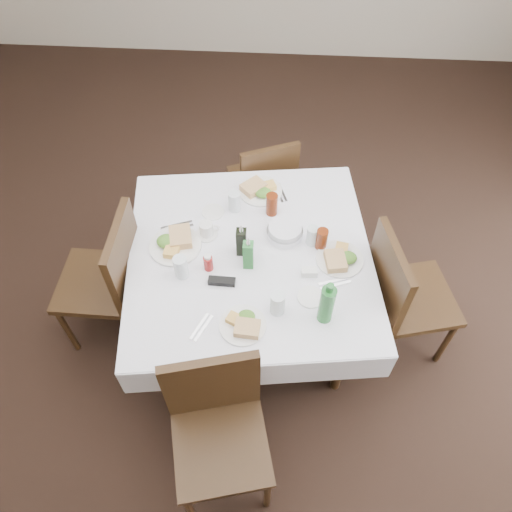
{
  "coord_description": "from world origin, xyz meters",
  "views": [
    {
      "loc": [
        0.31,
        -1.73,
        3.02
      ],
      "look_at": [
        0.2,
        -0.01,
        0.8
      ],
      "focal_mm": 35.0,
      "sensor_mm": 36.0,
      "label": 1
    }
  ],
  "objects_px": {
    "chair_east": "(401,292)",
    "oil_cruet_dark": "(241,241)",
    "coffee_mug": "(207,230)",
    "ketchup_bottle": "(208,263)",
    "chair_west": "(111,275)",
    "water_n": "(234,201)",
    "oil_cruet_green": "(248,254)",
    "water_w": "(181,267)",
    "water_e": "(312,236)",
    "chair_south": "(217,421)",
    "water_s": "(278,303)",
    "dining_table": "(250,262)",
    "bread_basket": "(285,231)",
    "chair_north": "(265,180)",
    "green_bottle": "(327,304)"
  },
  "relations": [
    {
      "from": "chair_east",
      "to": "oil_cruet_dark",
      "type": "relative_size",
      "value": 4.21
    },
    {
      "from": "chair_south",
      "to": "oil_cruet_dark",
      "type": "bearing_deg",
      "value": 86.75
    },
    {
      "from": "water_w",
      "to": "oil_cruet_green",
      "type": "height_order",
      "value": "oil_cruet_green"
    },
    {
      "from": "ketchup_bottle",
      "to": "chair_south",
      "type": "bearing_deg",
      "value": -81.1
    },
    {
      "from": "ketchup_bottle",
      "to": "oil_cruet_green",
      "type": "bearing_deg",
      "value": 9.39
    },
    {
      "from": "water_n",
      "to": "water_w",
      "type": "relative_size",
      "value": 0.95
    },
    {
      "from": "oil_cruet_dark",
      "to": "ketchup_bottle",
      "type": "relative_size",
      "value": 2.09
    },
    {
      "from": "water_e",
      "to": "oil_cruet_dark",
      "type": "bearing_deg",
      "value": -166.44
    },
    {
      "from": "chair_west",
      "to": "water_n",
      "type": "xyz_separation_m",
      "value": [
        0.71,
        0.42,
        0.25
      ]
    },
    {
      "from": "water_w",
      "to": "chair_south",
      "type": "bearing_deg",
      "value": -70.19
    },
    {
      "from": "chair_west",
      "to": "bread_basket",
      "type": "relative_size",
      "value": 4.7
    },
    {
      "from": "chair_south",
      "to": "oil_cruet_green",
      "type": "bearing_deg",
      "value": 83.27
    },
    {
      "from": "oil_cruet_dark",
      "to": "coffee_mug",
      "type": "height_order",
      "value": "oil_cruet_dark"
    },
    {
      "from": "water_n",
      "to": "chair_south",
      "type": "bearing_deg",
      "value": -89.07
    },
    {
      "from": "chair_east",
      "to": "water_e",
      "type": "bearing_deg",
      "value": 160.68
    },
    {
      "from": "water_w",
      "to": "coffee_mug",
      "type": "relative_size",
      "value": 1.01
    },
    {
      "from": "water_w",
      "to": "water_e",
      "type": "bearing_deg",
      "value": 21.06
    },
    {
      "from": "water_e",
      "to": "oil_cruet_dark",
      "type": "relative_size",
      "value": 0.53
    },
    {
      "from": "chair_north",
      "to": "coffee_mug",
      "type": "height_order",
      "value": "chair_north"
    },
    {
      "from": "bread_basket",
      "to": "oil_cruet_dark",
      "type": "relative_size",
      "value": 0.91
    },
    {
      "from": "chair_north",
      "to": "oil_cruet_dark",
      "type": "relative_size",
      "value": 3.67
    },
    {
      "from": "dining_table",
      "to": "chair_south",
      "type": "relative_size",
      "value": 1.59
    },
    {
      "from": "chair_north",
      "to": "chair_east",
      "type": "height_order",
      "value": "chair_east"
    },
    {
      "from": "chair_west",
      "to": "dining_table",
      "type": "bearing_deg",
      "value": 5.13
    },
    {
      "from": "chair_east",
      "to": "water_e",
      "type": "height_order",
      "value": "chair_east"
    },
    {
      "from": "chair_south",
      "to": "water_s",
      "type": "height_order",
      "value": "chair_south"
    },
    {
      "from": "water_w",
      "to": "chair_north",
      "type": "bearing_deg",
      "value": 69.09
    },
    {
      "from": "chair_east",
      "to": "ketchup_bottle",
      "type": "height_order",
      "value": "chair_east"
    },
    {
      "from": "chair_south",
      "to": "water_s",
      "type": "xyz_separation_m",
      "value": [
        0.27,
        0.54,
        0.27
      ]
    },
    {
      "from": "oil_cruet_green",
      "to": "water_e",
      "type": "bearing_deg",
      "value": 27.75
    },
    {
      "from": "bread_basket",
      "to": "water_s",
      "type": "bearing_deg",
      "value": -92.63
    },
    {
      "from": "bread_basket",
      "to": "coffee_mug",
      "type": "xyz_separation_m",
      "value": [
        -0.46,
        -0.03,
        0.01
      ]
    },
    {
      "from": "chair_north",
      "to": "water_w",
      "type": "bearing_deg",
      "value": -110.91
    },
    {
      "from": "dining_table",
      "to": "chair_north",
      "type": "bearing_deg",
      "value": 87.4
    },
    {
      "from": "chair_west",
      "to": "green_bottle",
      "type": "xyz_separation_m",
      "value": [
        1.25,
        -0.32,
        0.31
      ]
    },
    {
      "from": "water_e",
      "to": "green_bottle",
      "type": "relative_size",
      "value": 0.42
    },
    {
      "from": "dining_table",
      "to": "bread_basket",
      "type": "distance_m",
      "value": 0.27
    },
    {
      "from": "coffee_mug",
      "to": "ketchup_bottle",
      "type": "bearing_deg",
      "value": -80.82
    },
    {
      "from": "oil_cruet_dark",
      "to": "green_bottle",
      "type": "xyz_separation_m",
      "value": [
        0.46,
        -0.41,
        0.03
      ]
    },
    {
      "from": "ketchup_bottle",
      "to": "water_n",
      "type": "bearing_deg",
      "value": 77.43
    },
    {
      "from": "water_e",
      "to": "water_n",
      "type": "bearing_deg",
      "value": 153.11
    },
    {
      "from": "ketchup_bottle",
      "to": "water_e",
      "type": "bearing_deg",
      "value": 21.19
    },
    {
      "from": "chair_east",
      "to": "oil_cruet_green",
      "type": "relative_size",
      "value": 4.17
    },
    {
      "from": "chair_south",
      "to": "chair_east",
      "type": "height_order",
      "value": "chair_east"
    },
    {
      "from": "water_n",
      "to": "bread_basket",
      "type": "relative_size",
      "value": 0.63
    },
    {
      "from": "water_n",
      "to": "water_s",
      "type": "bearing_deg",
      "value": -67.97
    },
    {
      "from": "ketchup_bottle",
      "to": "chair_north",
      "type": "bearing_deg",
      "value": 75.35
    },
    {
      "from": "water_s",
      "to": "bread_basket",
      "type": "height_order",
      "value": "water_s"
    },
    {
      "from": "chair_east",
      "to": "chair_west",
      "type": "xyz_separation_m",
      "value": [
        -1.73,
        0.01,
        0.01
      ]
    },
    {
      "from": "chair_west",
      "to": "water_w",
      "type": "bearing_deg",
      "value": -11.46
    }
  ]
}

